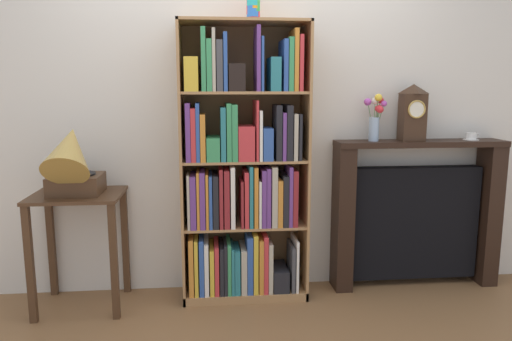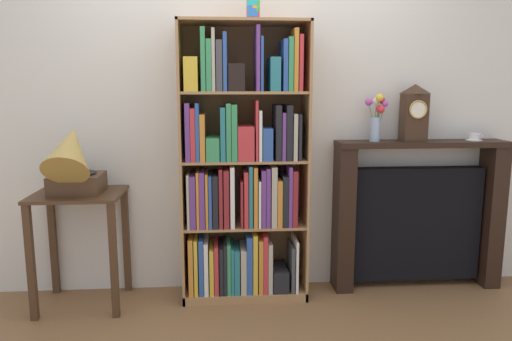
% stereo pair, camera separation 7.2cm
% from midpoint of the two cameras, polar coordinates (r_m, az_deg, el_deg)
% --- Properties ---
extents(ground_plane, '(7.96, 6.40, 0.02)m').
position_cam_midpoint_polar(ground_plane, '(3.48, -0.62, -15.22)').
color(ground_plane, brown).
extents(wall_back, '(4.96, 0.08, 2.69)m').
position_cam_midpoint_polar(wall_back, '(3.47, 0.40, 7.86)').
color(wall_back, silver).
rests_on(wall_back, ground).
extents(bookshelf, '(0.86, 0.34, 1.89)m').
position_cam_midpoint_polar(bookshelf, '(3.30, -0.99, -1.02)').
color(bookshelf, '#A87A4C').
rests_on(bookshelf, ground).
extents(side_table_left, '(0.57, 0.48, 0.78)m').
position_cam_midpoint_polar(side_table_left, '(3.42, -19.52, -5.79)').
color(side_table_left, '#472D1C').
rests_on(side_table_left, ground).
extents(gramophone, '(0.32, 0.48, 0.52)m').
position_cam_midpoint_polar(gramophone, '(3.26, -20.32, 1.18)').
color(gramophone, '#472D1C').
rests_on(gramophone, side_table_left).
extents(fireplace_mantel, '(1.22, 0.24, 1.09)m').
position_cam_midpoint_polar(fireplace_mantel, '(3.75, 18.99, -5.10)').
color(fireplace_mantel, black).
rests_on(fireplace_mantel, ground).
extents(mantel_clock, '(0.17, 0.14, 0.40)m').
position_cam_midpoint_polar(mantel_clock, '(3.59, 18.73, 6.48)').
color(mantel_clock, '#382316').
rests_on(mantel_clock, fireplace_mantel).
extents(flower_vase, '(0.15, 0.14, 0.33)m').
position_cam_midpoint_polar(flower_vase, '(3.50, 14.63, 6.20)').
color(flower_vase, '#99B2D1').
rests_on(flower_vase, fireplace_mantel).
extents(teacup_with_saucer, '(0.12, 0.11, 0.05)m').
position_cam_midpoint_polar(teacup_with_saucer, '(3.80, 24.87, 3.59)').
color(teacup_with_saucer, white).
rests_on(teacup_with_saucer, fireplace_mantel).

